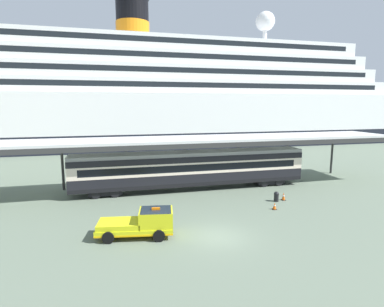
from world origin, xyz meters
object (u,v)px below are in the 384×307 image
Objects in this scene: traffic_cone_far at (284,196)px; service_truck at (143,222)px; train_carriage at (191,168)px; traffic_cone_mid at (274,206)px; quay_bollard at (276,196)px; cruise_ship at (90,97)px; traffic_cone_near at (146,211)px.

service_truck is at bearing -160.28° from traffic_cone_far.
train_carriage is at bearing 141.43° from traffic_cone_far.
traffic_cone_mid is 0.64× the size of quay_bollard.
cruise_ship reaches higher than traffic_cone_near.
train_carriage is 33.16× the size of traffic_cone_far.
train_carriage is 9.28m from quay_bollard.
quay_bollard is (18.94, -45.39, -10.04)m from cruise_ship.
service_truck is 14.72m from traffic_cone_far.
traffic_cone_far is at bearing 19.72° from service_truck.
cruise_ship reaches higher than service_truck.
traffic_cone_near is 11.07m from traffic_cone_mid.
traffic_cone_near is 0.78× the size of quay_bollard.
traffic_cone_near is at bearing 80.53° from service_truck.
cruise_ship is 50.41m from traffic_cone_far.
train_carriage is 9.15m from traffic_cone_near.
train_carriage reaches higher than traffic_cone_near.
traffic_cone_near is (0.67, 4.03, -0.62)m from service_truck.
traffic_cone_far is (13.84, 4.96, -0.62)m from service_truck.
service_truck is 4.13m from traffic_cone_near.
train_carriage is 10.02m from traffic_cone_mid.
cruise_ship is 51.44m from service_truck.
traffic_cone_far is at bearing 45.36° from traffic_cone_mid.
traffic_cone_mid is (11.00, -1.27, -0.07)m from traffic_cone_near.
cruise_ship reaches higher than traffic_cone_mid.
traffic_cone_far reaches higher than traffic_cone_mid.
traffic_cone_near is 13.20m from traffic_cone_far.
train_carriage reaches higher than service_truck.
service_truck is at bearing -83.23° from cruise_ship.
cruise_ship reaches higher than train_carriage.
service_truck reaches higher than traffic_cone_near.
train_carriage is at bearing -72.63° from cruise_ship.
quay_bollard is at bearing 57.17° from traffic_cone_mid.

